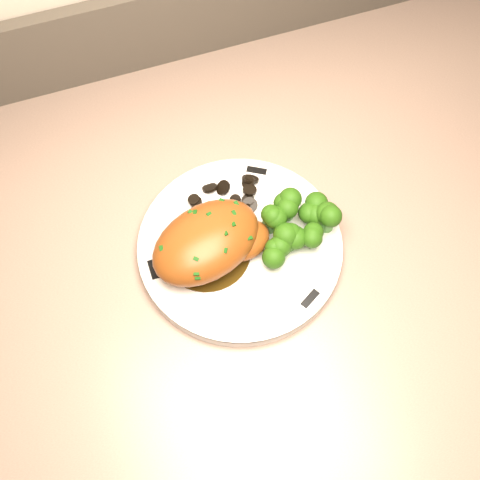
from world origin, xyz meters
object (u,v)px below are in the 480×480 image
object	(u,v)px
broccoli_florets	(297,225)
counter	(145,386)
chicken_breast	(211,242)
plate	(240,247)

from	to	relation	value
broccoli_florets	counter	bearing A→B (deg)	174.91
counter	broccoli_florets	bearing A→B (deg)	-5.09
counter	chicken_breast	bearing A→B (deg)	-4.48
counter	broccoli_florets	world-z (taller)	counter
plate	chicken_breast	size ratio (longest dim) A/B	1.52
broccoli_florets	plate	bearing A→B (deg)	172.00
chicken_breast	broccoli_florets	distance (m)	0.10
counter	plate	xyz separation A→B (m)	(0.18, -0.01, 0.49)
counter	plate	distance (m)	0.52
chicken_breast	broccoli_florets	bearing A→B (deg)	-24.85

